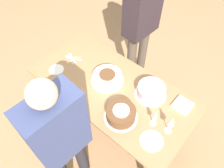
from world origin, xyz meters
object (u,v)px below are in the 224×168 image
object	(u,v)px
cake_center_white	(107,78)
person_watching	(142,15)
person_cutting	(61,137)
cake_back_decorated	(151,91)
wine_glass_near	(172,122)
cake_front_chocolate	(121,114)
wine_glass_far	(155,116)

from	to	relation	value
cake_center_white	person_watching	xyz separation A→B (m)	(-0.14, 0.71, 0.28)
person_cutting	person_watching	world-z (taller)	person_watching
cake_center_white	cake_back_decorated	xyz separation A→B (m)	(0.42, 0.14, 0.01)
cake_center_white	person_watching	size ratio (longest dim) A/B	0.18
person_cutting	cake_center_white	bearing A→B (deg)	19.11
cake_center_white	person_cutting	xyz separation A→B (m)	(0.21, -0.74, 0.15)
wine_glass_near	person_watching	xyz separation A→B (m)	(-0.88, 0.79, 0.18)
cake_center_white	wine_glass_near	size ratio (longest dim) A/B	1.56
cake_center_white	cake_front_chocolate	size ratio (longest dim) A/B	1.09
wine_glass_far	person_cutting	size ratio (longest dim) A/B	0.12
cake_center_white	person_cutting	distance (m)	0.78
cake_front_chocolate	cake_back_decorated	world-z (taller)	cake_front_chocolate
wine_glass_near	person_watching	bearing A→B (deg)	138.16
wine_glass_near	wine_glass_far	xyz separation A→B (m)	(-0.13, -0.03, -0.02)
person_watching	cake_back_decorated	bearing A→B (deg)	47.85
wine_glass_near	person_cutting	bearing A→B (deg)	-129.13
cake_center_white	wine_glass_far	xyz separation A→B (m)	(0.61, -0.10, 0.08)
person_cutting	wine_glass_far	bearing A→B (deg)	-28.83
wine_glass_near	cake_back_decorated	bearing A→B (deg)	146.65
person_cutting	cake_front_chocolate	bearing A→B (deg)	-13.71
cake_front_chocolate	wine_glass_near	xyz separation A→B (m)	(0.38, 0.16, 0.09)
cake_back_decorated	person_cutting	world-z (taller)	person_cutting
cake_center_white	person_cutting	bearing A→B (deg)	-74.47
wine_glass_near	person_watching	size ratio (longest dim) A/B	0.12
cake_center_white	cake_back_decorated	world-z (taller)	cake_back_decorated
cake_center_white	wine_glass_far	bearing A→B (deg)	-9.37
cake_front_chocolate	person_cutting	distance (m)	0.55
cake_back_decorated	person_watching	xyz separation A→B (m)	(-0.56, 0.57, 0.27)
person_cutting	person_watching	bearing A→B (deg)	16.78
cake_center_white	cake_back_decorated	distance (m)	0.44
cake_back_decorated	wine_glass_near	distance (m)	0.40
wine_glass_near	cake_center_white	bearing A→B (deg)	174.24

